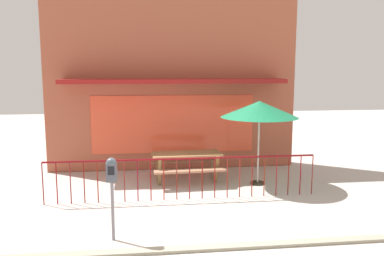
{
  "coord_description": "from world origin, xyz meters",
  "views": [
    {
      "loc": [
        -0.84,
        -6.93,
        2.93
      ],
      "look_at": [
        0.25,
        2.03,
        1.59
      ],
      "focal_mm": 36.53,
      "sensor_mm": 36.0,
      "label": 1
    }
  ],
  "objects": [
    {
      "name": "ground",
      "position": [
        0.0,
        0.0,
        0.0
      ],
      "size": [
        40.0,
        40.0,
        0.0
      ],
      "primitive_type": "plane",
      "color": "#B7AFA7"
    },
    {
      "name": "pub_storefront",
      "position": [
        0.0,
        4.66,
        2.54
      ],
      "size": [
        7.31,
        1.42,
        5.11
      ],
      "color": "brown",
      "rests_on": "ground"
    },
    {
      "name": "patio_fence_front",
      "position": [
        0.0,
        1.63,
        0.66
      ],
      "size": [
        6.17,
        0.04,
        0.97
      ],
      "color": "maroon",
      "rests_on": "ground"
    },
    {
      "name": "picnic_table_left",
      "position": [
        0.23,
        3.01,
        0.61
      ],
      "size": [
        1.87,
        1.45,
        0.79
      ],
      "color": "#9C7245",
      "rests_on": "ground"
    },
    {
      "name": "patio_umbrella",
      "position": [
        2.04,
        2.6,
        1.94
      ],
      "size": [
        1.96,
        1.96,
        2.16
      ],
      "color": "black",
      "rests_on": "ground"
    },
    {
      "name": "parking_meter_near",
      "position": [
        -1.42,
        -0.38,
        1.13
      ],
      "size": [
        0.18,
        0.17,
        1.47
      ],
      "color": "slate",
      "rests_on": "ground"
    },
    {
      "name": "curb_edge",
      "position": [
        0.0,
        -0.94,
        0.0
      ],
      "size": [
        10.24,
        0.2,
        0.11
      ],
      "primitive_type": "cube",
      "color": "gray",
      "rests_on": "ground"
    }
  ]
}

